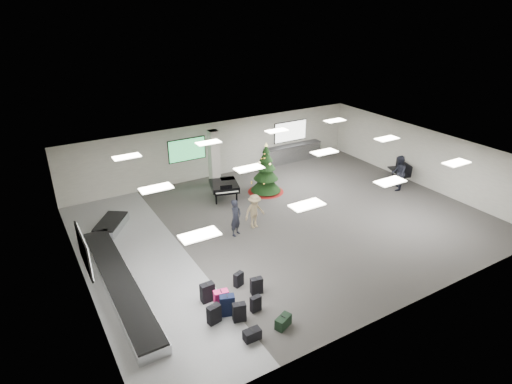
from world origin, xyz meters
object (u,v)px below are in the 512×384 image
christmas_tree (266,175)px  bench (401,169)px  baggage_carousel (117,269)px  service_counter (292,153)px  grand_piano (224,186)px  traveler_b (255,211)px  pink_suitcase (221,300)px  traveler_a (236,218)px  traveler_bench (398,173)px  potted_plant_left (265,168)px  potted_plant_right (318,150)px

christmas_tree → bench: size_ratio=1.56×
baggage_carousel → service_counter: size_ratio=2.40×
grand_piano → traveler_b: size_ratio=1.26×
pink_suitcase → traveler_a: traveler_a is taller
baggage_carousel → christmas_tree: (8.86, 3.56, 0.74)m
traveler_b → pink_suitcase: bearing=-137.5°
christmas_tree → traveler_b: (-2.51, -3.07, -0.14)m
baggage_carousel → traveler_b: bearing=4.4°
grand_piano → bench: 10.31m
service_counter → bench: 6.70m
grand_piano → traveler_bench: bearing=-7.4°
traveler_bench → traveler_b: bearing=-42.4°
baggage_carousel → pink_suitcase: size_ratio=12.45×
bench → traveler_b: traveler_b is taller
baggage_carousel → grand_piano: grand_piano is taller
pink_suitcase → bench: size_ratio=0.44×
service_counter → christmas_tree: 5.11m
service_counter → potted_plant_left: (-2.68, -1.02, -0.16)m
traveler_b → christmas_tree: bearing=44.9°
grand_piano → bench: size_ratio=1.15×
traveler_bench → potted_plant_left: bearing=-88.1°
service_counter → pink_suitcase: 14.80m
christmas_tree → grand_piano: size_ratio=1.36×
pink_suitcase → traveler_bench: size_ratio=0.40×
baggage_carousel → potted_plant_left: (10.16, 5.72, 0.17)m
christmas_tree → bench: christmas_tree is taller
grand_piano → bench: bench is taller
bench → traveler_b: 10.13m
traveler_bench → potted_plant_right: 6.46m
bench → traveler_a: traveler_a is taller
pink_suitcase → traveler_a: (2.80, 4.16, 0.47)m
service_counter → traveler_b: (-6.49, -6.24, 0.27)m
grand_piano → service_counter: bearing=40.2°
service_counter → grand_piano: 6.89m
bench → christmas_tree: bearing=-178.8°
bench → traveler_bench: 1.63m
christmas_tree → traveler_b: 3.97m
potted_plant_left → christmas_tree: bearing=-121.1°
traveler_bench → service_counter: bearing=-110.7°
baggage_carousel → potted_plant_right: 16.19m
service_counter → bench: size_ratio=2.27×
service_counter → christmas_tree: size_ratio=1.46×
grand_piano → potted_plant_right: 8.67m
potted_plant_left → traveler_a: bearing=-132.0°
traveler_b → potted_plant_left: 6.48m
grand_piano → traveler_bench: 9.43m
grand_piano → potted_plant_left: size_ratio=2.67×
potted_plant_left → grand_piano: bearing=-153.7°
baggage_carousel → traveler_bench: size_ratio=5.01×
christmas_tree → bench: 7.99m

